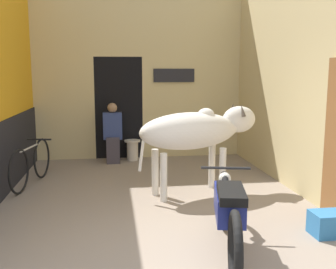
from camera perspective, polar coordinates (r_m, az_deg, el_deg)
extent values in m
cube|color=black|center=(6.48, -22.99, -3.53)|extent=(0.03, 5.31, 1.17)
cube|color=#D1BC84|center=(8.97, -4.34, 17.34)|extent=(4.58, 0.18, 1.93)
cube|color=#D1BC84|center=(8.95, -14.73, 3.66)|extent=(1.30, 0.18, 2.25)
cube|color=#D1BC84|center=(9.06, 3.28, 4.00)|extent=(2.22, 0.18, 2.25)
cube|color=black|center=(9.25, -7.19, 4.05)|extent=(1.05, 0.90, 2.25)
cube|color=black|center=(8.85, 0.88, 8.57)|extent=(0.92, 0.03, 0.30)
cube|color=#D1BC84|center=(6.79, 18.19, 10.09)|extent=(0.18, 5.31, 4.19)
ellipsoid|color=silver|center=(6.11, 3.14, 0.53)|extent=(1.75, 1.04, 0.58)
ellipsoid|color=silver|center=(6.21, 5.53, 2.85)|extent=(0.33, 0.31, 0.21)
cylinder|color=silver|center=(6.48, 9.13, 1.32)|extent=(0.44, 0.37, 0.38)
ellipsoid|color=silver|center=(6.55, 10.26, 2.18)|extent=(0.66, 0.51, 0.43)
cylinder|color=silver|center=(5.84, -3.76, -2.17)|extent=(0.14, 0.08, 0.66)
cylinder|color=silver|center=(6.62, 6.39, -4.56)|extent=(0.11, 0.11, 0.73)
cylinder|color=silver|center=(6.34, 7.92, -5.20)|extent=(0.11, 0.11, 0.73)
cylinder|color=silver|center=(6.18, -1.88, -5.49)|extent=(0.11, 0.11, 0.73)
cylinder|color=silver|center=(5.88, -0.65, -6.24)|extent=(0.11, 0.11, 0.73)
cone|color=#473D33|center=(6.64, 9.27, 3.70)|extent=(0.11, 0.16, 0.21)
cone|color=#473D33|center=(6.39, 10.76, 3.46)|extent=(0.11, 0.16, 0.21)
torus|color=black|center=(3.68, 9.69, -16.15)|extent=(0.23, 0.71, 0.71)
torus|color=black|center=(4.96, 8.12, -9.36)|extent=(0.23, 0.71, 0.71)
cube|color=navy|center=(4.25, 8.84, -9.88)|extent=(0.43, 0.80, 0.28)
cube|color=black|center=(3.99, 9.15, -8.39)|extent=(0.38, 0.65, 0.09)
cylinder|color=black|center=(4.69, 8.37, -4.83)|extent=(0.57, 0.15, 0.03)
sphere|color=silver|center=(4.83, 8.25, -6.34)|extent=(0.15, 0.15, 0.15)
torus|color=black|center=(6.65, -20.82, -5.04)|extent=(0.17, 0.72, 0.73)
torus|color=black|center=(7.54, -17.83, -3.29)|extent=(0.17, 0.72, 0.73)
cylinder|color=#B7B2A8|center=(7.03, -19.36, -1.78)|extent=(0.18, 0.79, 0.03)
cylinder|color=black|center=(7.39, -18.21, -0.68)|extent=(0.44, 0.11, 0.03)
cube|color=#3D3842|center=(8.39, -7.96, -2.69)|extent=(0.28, 0.14, 0.45)
cube|color=#3D3842|center=(8.43, -8.00, -0.74)|extent=(0.28, 0.32, 0.11)
cube|color=navy|center=(8.46, -8.04, 1.25)|extent=(0.40, 0.20, 0.57)
sphere|color=#937051|center=(8.41, -8.10, 3.86)|extent=(0.20, 0.20, 0.20)
cylinder|color=beige|center=(8.67, -5.17, -2.38)|extent=(0.24, 0.24, 0.41)
cylinder|color=beige|center=(8.63, -5.19, -0.92)|extent=(0.35, 0.35, 0.04)
cube|color=teal|center=(5.13, 22.46, -11.88)|extent=(0.44, 0.32, 0.28)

